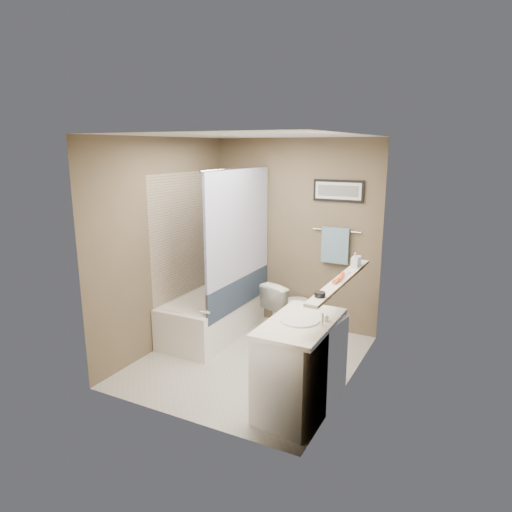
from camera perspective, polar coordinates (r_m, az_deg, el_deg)
The scene contains 33 objects.
ground at distance 5.16m, azimuth -0.78°, elevation -12.88°, with size 2.50×2.50×0.00m, color beige.
ceiling at distance 4.62m, azimuth -0.88°, elevation 14.60°, with size 2.20×2.50×0.04m, color silver.
wall_back at distance 5.84m, azimuth 4.86°, elevation 2.68°, with size 2.20×0.04×2.40m, color brown.
wall_front at distance 3.74m, azimuth -9.72°, elevation -3.65°, with size 2.20×0.04×2.40m, color brown.
wall_left at distance 5.33m, azimuth -11.14°, elevation 1.43°, with size 0.04×2.50×2.40m, color brown.
wall_right at distance 4.36m, azimuth 11.81°, elevation -1.29°, with size 0.04×2.50×2.40m, color brown.
tile_surround at distance 5.77m, azimuth -8.09°, elevation 0.43°, with size 0.02×1.55×2.00m, color tan.
curtain_rod at distance 5.25m, azimuth -2.17°, elevation 10.87°, with size 0.02×0.02×1.55m, color silver.
curtain_upper at distance 5.32m, azimuth -2.11°, elevation 3.86°, with size 0.03×1.45×1.28m, color silver.
curtain_lower at distance 5.52m, azimuth -2.04°, elevation -4.56°, with size 0.03×1.45×0.36m, color #28384C.
mirror at distance 4.13m, azimuth 11.66°, elevation 3.87°, with size 0.02×1.60×1.00m, color silver.
shelf at distance 4.26m, azimuth 10.62°, elevation -2.98°, with size 0.12×1.60×0.03m, color silver.
towel_bar at distance 5.62m, azimuth 10.01°, elevation 3.14°, with size 0.02×0.02×0.60m, color silver.
towel at distance 5.64m, azimuth 9.88°, elevation 1.31°, with size 0.34×0.05×0.44m, color #99C8DF.
art_frame at distance 5.57m, azimuth 10.27°, elevation 8.03°, with size 0.62×0.03×0.26m, color black.
art_mat at distance 5.56m, azimuth 10.22°, elevation 8.02°, with size 0.56×0.00×0.20m, color white.
art_image at distance 5.56m, azimuth 10.21°, elevation 8.02°, with size 0.50×0.00×0.13m, color #595959.
door at distance 3.51m, azimuth -2.42°, elevation -8.09°, with size 0.80×0.02×2.00m, color silver.
door_handle at distance 3.72m, azimuth -6.49°, elevation -6.92°, with size 0.02×0.02×0.10m, color silver.
bathtub at distance 5.75m, azimuth -5.39°, elevation -7.34°, with size 0.70×1.50×0.50m, color white.
tub_rim at distance 5.67m, azimuth -5.44°, elevation -4.98°, with size 0.56×1.36×0.02m, color white.
toilet at distance 5.76m, azimuth 4.07°, elevation -6.36°, with size 0.38×0.66×0.67m, color white.
vanity at distance 4.13m, azimuth 5.61°, elevation -13.79°, with size 0.50×0.90×0.80m, color white.
countertop at distance 3.96m, azimuth 5.61°, elevation -8.36°, with size 0.54×0.96×0.04m, color silver.
sink_basin at distance 3.96m, azimuth 5.49°, elevation -7.96°, with size 0.34×0.34×0.01m, color silver.
faucet_spout at distance 3.88m, azimuth 8.27°, elevation -7.83°, with size 0.02×0.02×0.10m, color silver.
faucet_knob at distance 3.97m, azimuth 8.74°, elevation -7.62°, with size 0.05×0.05×0.05m, color white.
candle_bowl_near at distance 3.71m, azimuth 8.00°, elevation -4.78°, with size 0.09×0.09×0.04m, color black.
hair_brush_front at distance 4.15m, azimuth 10.23°, elevation -2.86°, with size 0.04×0.04×0.22m, color #DC5A1F.
hair_brush_back at distance 4.23m, azimuth 10.57°, elevation -2.56°, with size 0.04×0.04×0.22m, color #E94E20.
pink_comb at distance 4.42m, azimuth 11.33°, elevation -2.13°, with size 0.03×0.16×0.01m, color pink.
glass_jar at distance 4.74m, azimuth 12.53°, elevation -0.57°, with size 0.08×0.08×0.10m, color silver.
soap_bottle at distance 4.65m, azimuth 12.26°, elevation -0.50°, with size 0.07×0.07×0.15m, color #999999.
Camera 1 is at (2.17, -4.08, 2.29)m, focal length 32.00 mm.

